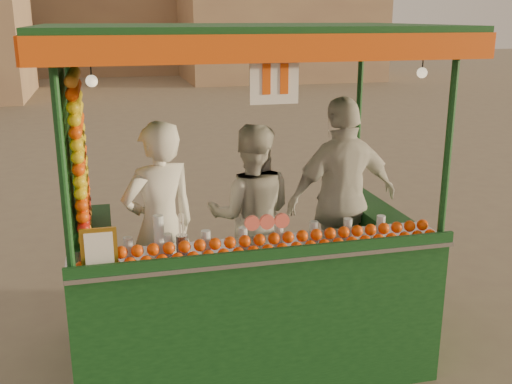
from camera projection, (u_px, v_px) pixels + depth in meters
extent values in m
plane|color=#6C5C4D|center=(273.00, 348.00, 5.57)|extent=(90.00, 90.00, 0.00)
cube|color=#9B7D58|center=(278.00, 25.00, 28.83)|extent=(9.00, 6.00, 5.00)
cube|color=#9B7D58|center=(84.00, 5.00, 32.01)|extent=(14.00, 7.00, 7.00)
cube|color=#0E3514|center=(245.00, 332.00, 5.51)|extent=(2.91, 1.79, 0.34)
cylinder|color=black|center=(133.00, 343.00, 5.27)|extent=(0.40, 0.11, 0.40)
cylinder|color=black|center=(347.00, 316.00, 5.74)|extent=(0.40, 0.11, 0.40)
cube|color=#0E3514|center=(266.00, 307.00, 4.66)|extent=(2.91, 0.34, 0.89)
cube|color=#0E3514|center=(95.00, 280.00, 5.14)|extent=(0.34, 1.45, 0.89)
cube|color=#0E3514|center=(372.00, 252.00, 5.75)|extent=(0.34, 1.45, 0.89)
cube|color=#B2B2B7|center=(265.00, 250.00, 4.57)|extent=(2.91, 0.51, 0.03)
cylinder|color=#0E3514|center=(62.00, 167.00, 3.88)|extent=(0.06, 0.06, 1.57)
cylinder|color=#0E3514|center=(449.00, 145.00, 4.54)|extent=(0.06, 0.06, 1.57)
cylinder|color=#0E3514|center=(72.00, 124.00, 5.44)|extent=(0.06, 0.06, 1.57)
cylinder|color=#0E3514|center=(359.00, 112.00, 6.10)|extent=(0.06, 0.06, 1.57)
cube|color=#0E3514|center=(243.00, 30.00, 4.76)|extent=(3.13, 2.01, 0.09)
cube|color=#DF4C0C|center=(278.00, 48.00, 3.85)|extent=(3.13, 0.04, 0.18)
cube|color=#DF4C0C|center=(219.00, 38.00, 5.72)|extent=(3.13, 0.04, 0.18)
cube|color=#DF4C0C|center=(35.00, 44.00, 4.42)|extent=(0.04, 2.01, 0.18)
cube|color=#DF4C0C|center=(421.00, 40.00, 5.16)|extent=(0.04, 2.01, 0.18)
cylinder|color=#ED5948|center=(267.00, 222.00, 4.35)|extent=(0.11, 0.03, 0.11)
cube|color=#C18924|center=(99.00, 250.00, 4.10)|extent=(0.25, 0.02, 0.31)
cube|color=white|center=(274.00, 79.00, 3.99)|extent=(0.34, 0.02, 0.34)
sphere|color=#FFE5B2|center=(92.00, 81.00, 3.86)|extent=(0.08, 0.08, 0.08)
sphere|color=#FFE5B2|center=(422.00, 73.00, 4.41)|extent=(0.08, 0.08, 0.08)
imported|color=silver|center=(160.00, 228.00, 5.05)|extent=(0.77, 0.64, 1.81)
imported|color=beige|center=(251.00, 215.00, 5.54)|extent=(0.95, 0.81, 1.70)
imported|color=silver|center=(343.00, 200.00, 5.61)|extent=(1.19, 0.64, 1.93)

